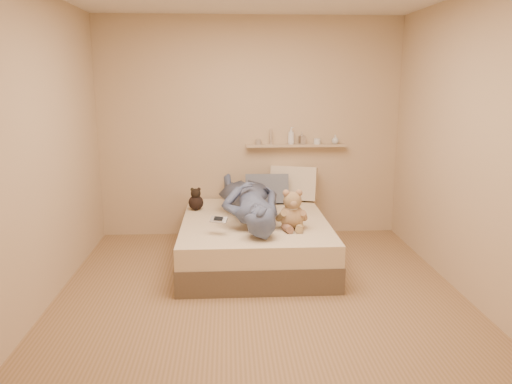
{
  "coord_description": "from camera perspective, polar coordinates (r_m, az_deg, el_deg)",
  "views": [
    {
      "loc": [
        -0.27,
        -4.08,
        1.86
      ],
      "look_at": [
        0.0,
        0.65,
        0.8
      ],
      "focal_mm": 35.0,
      "sensor_mm": 36.0,
      "label": 1
    }
  ],
  "objects": [
    {
      "name": "shelf_bottles",
      "position": [
        6.02,
        5.29,
        6.15
      ],
      "size": [
        1.02,
        0.12,
        0.21
      ],
      "color": "#A1958A",
      "rests_on": "wall_shelf"
    },
    {
      "name": "person",
      "position": [
        5.19,
        -0.84,
        -0.85
      ],
      "size": [
        0.77,
        1.74,
        0.4
      ],
      "primitive_type": "imported",
      "rotation": [
        0.0,
        0.0,
        3.23
      ],
      "color": "#4E597B",
      "rests_on": "bed"
    },
    {
      "name": "dark_plush",
      "position": [
        5.58,
        -6.89,
        -0.94
      ],
      "size": [
        0.17,
        0.17,
        0.26
      ],
      "color": "black",
      "rests_on": "bed"
    },
    {
      "name": "wall_shelf",
      "position": [
        6.02,
        4.6,
        5.32
      ],
      "size": [
        1.2,
        0.12,
        0.03
      ],
      "primitive_type": "cube",
      "color": "tan",
      "rests_on": "wall_back"
    },
    {
      "name": "pillow_cream",
      "position": [
        6.01,
        4.31,
        0.97
      ],
      "size": [
        0.6,
        0.4,
        0.43
      ],
      "primitive_type": "cube",
      "rotation": [
        -0.25,
        0.0,
        -0.29
      ],
      "color": "beige",
      "rests_on": "bed"
    },
    {
      "name": "game_console",
      "position": [
        4.66,
        -4.28,
        -3.17
      ],
      "size": [
        0.18,
        0.12,
        0.06
      ],
      "color": "#B9BBC0",
      "rests_on": "bed"
    },
    {
      "name": "teddy_bear",
      "position": [
        4.83,
        4.16,
        -2.38
      ],
      "size": [
        0.33,
        0.31,
        0.4
      ],
      "color": "tan",
      "rests_on": "bed"
    },
    {
      "name": "pillow_grey",
      "position": [
        5.85,
        1.25,
        0.37
      ],
      "size": [
        0.51,
        0.24,
        0.36
      ],
      "primitive_type": "cube",
      "rotation": [
        -0.26,
        0.0,
        -0.03
      ],
      "color": "slate",
      "rests_on": "bed"
    },
    {
      "name": "room",
      "position": [
        4.12,
        0.52,
        4.82
      ],
      "size": [
        3.8,
        3.8,
        3.8
      ],
      "color": "#96704D",
      "rests_on": "ground"
    },
    {
      "name": "bed",
      "position": [
        5.27,
        -0.18,
        -5.45
      ],
      "size": [
        1.5,
        1.9,
        0.45
      ],
      "color": "brown",
      "rests_on": "floor"
    }
  ]
}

